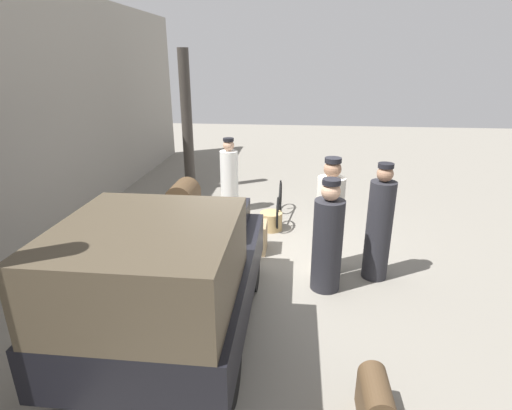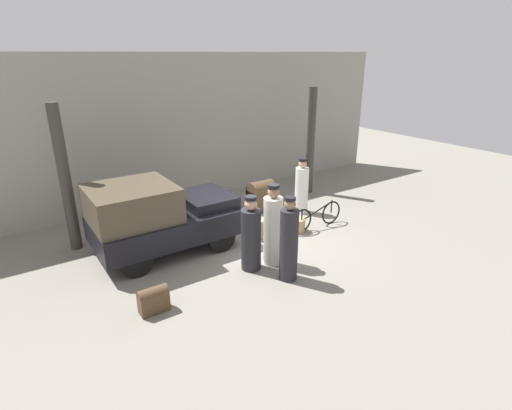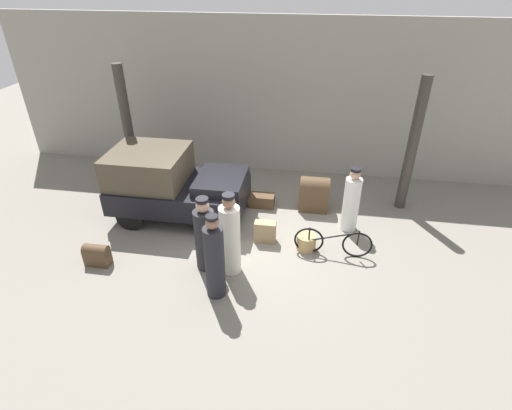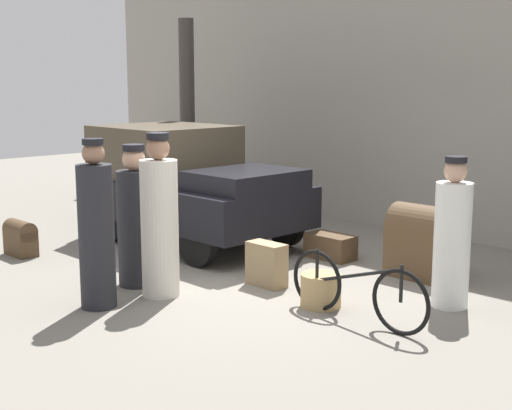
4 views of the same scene
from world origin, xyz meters
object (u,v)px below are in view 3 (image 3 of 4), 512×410
Objects in this scene: porter_lifting_near_truck at (230,238)px; bicycle at (333,242)px; trunk_barrel_dark at (314,193)px; suitcase_small_leather at (265,232)px; porter_with_bicycle at (205,237)px; porter_carrying_trunk at (351,202)px; porter_standing_middle at (215,260)px; suitcase_black_upright at (262,200)px; truck at (172,183)px; wicker_basket at (306,242)px; suitcase_tan_flat at (97,254)px.

bicycle is at bearing 22.32° from porter_lifting_near_truck.
trunk_barrel_dark is 1.99m from suitcase_small_leather.
porter_carrying_trunk is at bearing 32.37° from porter_with_bicycle.
bicycle is 0.94× the size of porter_standing_middle.
porter_with_bicycle reaches higher than suitcase_small_leather.
bicycle reaches higher than suitcase_black_upright.
porter_with_bicycle is (1.37, -1.90, -0.16)m from truck.
porter_standing_middle is 3.98m from trunk_barrel_dark.
porter_carrying_trunk reaches higher than trunk_barrel_dark.
porter_lifting_near_truck reaches higher than trunk_barrel_dark.
porter_lifting_near_truck is 2.04× the size of trunk_barrel_dark.
wicker_basket is at bearing 167.42° from bicycle.
porter_standing_middle is at bearing -96.56° from suitcase_black_upright.
bicycle reaches higher than wicker_basket.
truck reaches higher than suitcase_small_leather.
wicker_basket is 2.50m from porter_standing_middle.
wicker_basket is 0.24× the size of porter_lifting_near_truck.
bicycle is 1.27m from porter_carrying_trunk.
wicker_basket is 1.96m from porter_lifting_near_truck.
truck is 2.35m from porter_with_bicycle.
trunk_barrel_dark is (0.10, 1.80, 0.28)m from wicker_basket.
truck is at bearing 125.85° from porter_with_bicycle.
bicycle is at bearing -44.52° from suitcase_black_upright.
bicycle is 0.92× the size of porter_lifting_near_truck.
truck is at bearing 165.03° from bicycle.
suitcase_black_upright is (3.16, 2.97, -0.09)m from suitcase_tan_flat.
truck is 1.93× the size of bicycle.
porter_lifting_near_truck is (-1.54, -1.00, 0.67)m from wicker_basket.
suitcase_tan_flat reaches higher than suitcase_black_upright.
porter_lifting_near_truck is 2.75× the size of suitcase_black_upright.
trunk_barrel_dark is 1.71× the size of suitcase_tan_flat.
porter_standing_middle is at bearing -134.02° from wicker_basket.
suitcase_black_upright is at bearing 73.12° from porter_with_bicycle.
suitcase_tan_flat is (-5.03, -1.14, -0.08)m from bicycle.
porter_carrying_trunk is (0.98, 1.00, 0.57)m from wicker_basket.
truck is 3.23m from porter_standing_middle.
porter_lifting_near_truck is 1.40m from suitcase_small_leather.
porter_lifting_near_truck is at bearing -157.68° from bicycle.
porter_standing_middle reaches higher than suitcase_black_upright.
trunk_barrel_dark is 1.74× the size of suitcase_small_leather.
porter_carrying_trunk is 2.43× the size of suitcase_black_upright.
bicycle is 2.54× the size of suitcase_black_upright.
porter_with_bicycle reaches higher than wicker_basket.
porter_standing_middle is at bearing -100.67° from porter_lifting_near_truck.
wicker_basket is 2.13m from suitcase_black_upright.
suitcase_small_leather is (1.12, 1.09, -0.50)m from porter_with_bicycle.
bicycle is (4.04, -1.08, -0.59)m from truck.
porter_carrying_trunk is at bearing 45.78° from porter_standing_middle.
porter_lifting_near_truck is at bearing -116.57° from suitcase_small_leather.
porter_standing_middle reaches higher than wicker_basket.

